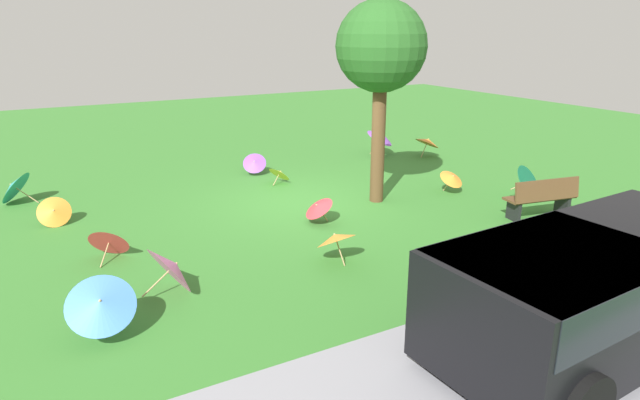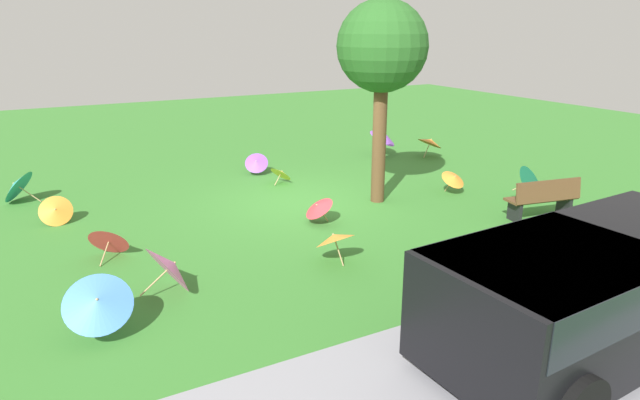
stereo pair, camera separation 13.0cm
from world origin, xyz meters
TOP-DOWN VIEW (x-y plane):
  - ground at (0.00, 0.00)m, footprint 40.00×40.00m
  - road_strip at (0.00, 7.47)m, footprint 40.00×3.69m
  - van_dark at (-0.29, 7.21)m, footprint 4.70×2.33m
  - park_bench at (-3.99, 3.49)m, footprint 1.66×0.76m
  - shade_tree at (-1.59, 0.75)m, footprint 2.02×2.02m
  - parasol_red_0 at (0.37, 1.42)m, footprint 0.64×0.68m
  - parasol_red_1 at (4.48, 1.18)m, footprint 0.91×0.86m
  - parasol_orange_0 at (1.06, 3.31)m, footprint 0.85×0.83m
  - parasol_orange_1 at (-3.57, 1.16)m, footprint 0.68×0.65m
  - parasol_teal_1 at (5.93, -3.21)m, footprint 1.01×1.11m
  - parasol_orange_2 at (-5.61, -2.25)m, footprint 0.78×0.79m
  - parasol_yellow_1 at (-0.19, -1.68)m, footprint 0.68×0.73m
  - parasol_blue_0 at (5.02, 3.99)m, footprint 0.99×0.90m
  - parasol_purple_0 at (0.03, -2.85)m, footprint 0.81×0.76m
  - parasol_pink_1 at (3.85, 3.10)m, footprint 0.93×1.04m
  - parasol_purple_1 at (-4.46, -3.17)m, footprint 1.25×1.25m
  - parasol_teal_4 at (-4.97, 2.35)m, footprint 0.82×0.95m
  - parasol_orange_4 at (5.23, -1.13)m, footprint 0.71×0.66m

SIDE VIEW (x-z plane):
  - ground at x=0.00m, z-range 0.00..0.00m
  - road_strip at x=0.00m, z-range 0.00..0.01m
  - parasol_yellow_1 at x=-0.19m, z-range 0.04..0.56m
  - parasol_orange_4 at x=5.23m, z-range 0.00..0.61m
  - parasol_red_1 at x=4.48m, z-range 0.00..0.69m
  - parasol_red_0 at x=0.37m, z-range 0.07..0.65m
  - parasol_purple_0 at x=0.03m, z-range 0.05..0.68m
  - parasol_orange_1 at x=-3.57m, z-range 0.10..0.71m
  - parasol_teal_1 at x=5.93m, z-range 0.01..0.82m
  - parasol_teal_4 at x=-4.97m, z-range 0.00..0.86m
  - parasol_pink_1 at x=3.85m, z-range 0.00..0.87m
  - parasol_orange_0 at x=1.06m, z-range 0.11..0.80m
  - park_bench at x=-3.99m, z-range 0.01..0.92m
  - parasol_orange_2 at x=-5.61m, z-range 0.13..0.86m
  - parasol_blue_0 at x=5.02m, z-range 0.10..0.99m
  - parasol_purple_1 at x=-4.46m, z-range 0.16..1.09m
  - van_dark at x=-0.29m, z-range 0.15..1.68m
  - shade_tree at x=-1.59m, z-range 1.20..5.77m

